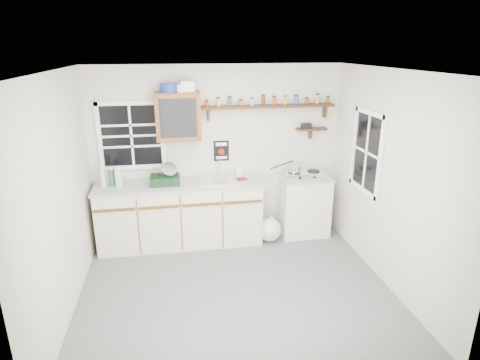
# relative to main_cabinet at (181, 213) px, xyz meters

# --- Properties ---
(room) EXTENTS (3.64, 3.24, 2.54)m
(room) POSITION_rel_main_cabinet_xyz_m (0.58, -1.30, 0.79)
(room) COLOR #5A5B5D
(room) RESTS_ON ground
(main_cabinet) EXTENTS (2.31, 0.63, 0.92)m
(main_cabinet) POSITION_rel_main_cabinet_xyz_m (0.00, 0.00, 0.00)
(main_cabinet) COLOR beige
(main_cabinet) RESTS_ON floor
(right_cabinet) EXTENTS (0.73, 0.57, 0.91)m
(right_cabinet) POSITION_rel_main_cabinet_xyz_m (1.83, 0.03, -0.01)
(right_cabinet) COLOR silver
(right_cabinet) RESTS_ON floor
(sink) EXTENTS (0.52, 0.44, 0.29)m
(sink) POSITION_rel_main_cabinet_xyz_m (0.54, 0.01, 0.47)
(sink) COLOR silver
(sink) RESTS_ON main_cabinet
(upper_cabinet) EXTENTS (0.60, 0.32, 0.65)m
(upper_cabinet) POSITION_rel_main_cabinet_xyz_m (0.03, 0.14, 1.36)
(upper_cabinet) COLOR #5E3217
(upper_cabinet) RESTS_ON wall_back
(upper_cabinet_clutter) EXTENTS (0.45, 0.24, 0.14)m
(upper_cabinet_clutter) POSITION_rel_main_cabinet_xyz_m (0.03, 0.14, 1.75)
(upper_cabinet_clutter) COLOR #172D9B
(upper_cabinet_clutter) RESTS_ON upper_cabinet
(spice_shelf) EXTENTS (1.91, 0.18, 0.35)m
(spice_shelf) POSITION_rel_main_cabinet_xyz_m (1.32, 0.21, 1.47)
(spice_shelf) COLOR black
(spice_shelf) RESTS_ON wall_back
(secondary_shelf) EXTENTS (0.45, 0.16, 0.24)m
(secondary_shelf) POSITION_rel_main_cabinet_xyz_m (1.94, 0.22, 1.12)
(secondary_shelf) COLOR black
(secondary_shelf) RESTS_ON wall_back
(warning_sign) EXTENTS (0.22, 0.02, 0.30)m
(warning_sign) POSITION_rel_main_cabinet_xyz_m (0.63, 0.29, 0.82)
(warning_sign) COLOR black
(warning_sign) RESTS_ON wall_back
(window_back) EXTENTS (0.93, 0.03, 0.98)m
(window_back) POSITION_rel_main_cabinet_xyz_m (-0.62, 0.29, 1.09)
(window_back) COLOR black
(window_back) RESTS_ON wall_back
(window_right) EXTENTS (0.03, 0.78, 1.08)m
(window_right) POSITION_rel_main_cabinet_xyz_m (2.37, -0.75, 0.99)
(window_right) COLOR black
(window_right) RESTS_ON wall_back
(water_bottles) EXTENTS (0.28, 0.14, 0.32)m
(water_bottles) POSITION_rel_main_cabinet_xyz_m (-0.89, 0.01, 0.59)
(water_bottles) COLOR silver
(water_bottles) RESTS_ON main_cabinet
(dish_rack) EXTENTS (0.40, 0.31, 0.30)m
(dish_rack) POSITION_rel_main_cabinet_xyz_m (-0.17, -0.01, 0.56)
(dish_rack) COLOR black
(dish_rack) RESTS_ON main_cabinet
(soap_bottle) EXTENTS (0.09, 0.10, 0.18)m
(soap_bottle) POSITION_rel_main_cabinet_xyz_m (0.86, 0.15, 0.55)
(soap_bottle) COLOR white
(soap_bottle) RESTS_ON main_cabinet
(rag) EXTENTS (0.15, 0.14, 0.02)m
(rag) POSITION_rel_main_cabinet_xyz_m (0.89, -0.00, 0.47)
(rag) COLOR maroon
(rag) RESTS_ON main_cabinet
(hotplate) EXTENTS (0.61, 0.35, 0.08)m
(hotplate) POSITION_rel_main_cabinet_xyz_m (1.81, 0.01, 0.49)
(hotplate) COLOR silver
(hotplate) RESTS_ON right_cabinet
(saucepan) EXTENTS (0.40, 0.27, 0.18)m
(saucepan) POSITION_rel_main_cabinet_xyz_m (1.66, 0.01, 0.58)
(saucepan) COLOR silver
(saucepan) RESTS_ON hotplate
(trash_bag) EXTENTS (0.38, 0.34, 0.43)m
(trash_bag) POSITION_rel_main_cabinet_xyz_m (1.27, -0.18, -0.28)
(trash_bag) COLOR silver
(trash_bag) RESTS_ON floor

